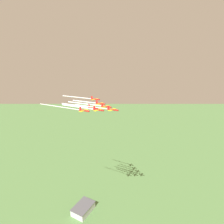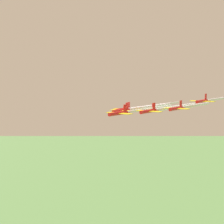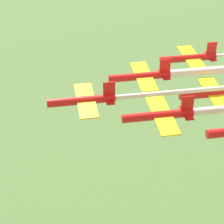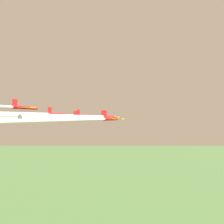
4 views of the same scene
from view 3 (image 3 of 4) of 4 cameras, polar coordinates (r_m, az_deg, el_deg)
The scene contains 5 objects.
jet_0 at distance 67.22m, azimuth -3.67°, elevation 1.56°, with size 9.90×10.55×3.54m.
jet_1 at distance 63.66m, azimuth 6.35°, elevation -0.39°, with size 9.90×10.55×3.54m.
jet_2 at distance 73.99m, azimuth 3.94°, elevation 4.71°, with size 9.90×10.55×3.54m.
jet_4 at distance 72.25m, azimuth 13.13°, elevation 2.42°, with size 9.90×10.55×3.54m.
jet_5 at distance 82.20m, azimuth 10.18°, elevation 6.98°, with size 9.90×10.55×3.54m.
Camera 3 is at (-1.16, 26.38, 202.78)m, focal length 70.00 mm.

